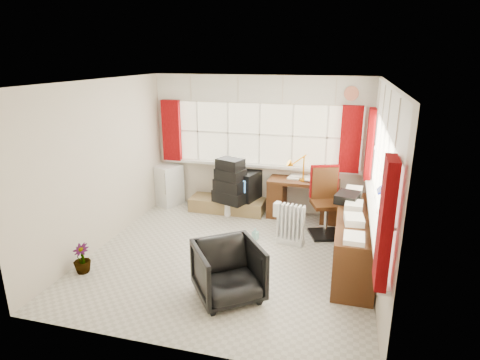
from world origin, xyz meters
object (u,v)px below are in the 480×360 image
object	(u,v)px
tv_bench	(227,205)
crt_tv	(242,185)
credenza	(354,240)
mini_fridge	(168,185)
desk	(303,196)
task_chair	(325,198)
desk_lamp	(304,163)
radiator	(291,228)
office_chair	(228,271)

from	to	relation	value
tv_bench	crt_tv	bearing A→B (deg)	21.61
credenza	mini_fridge	distance (m)	3.87
desk	task_chair	xyz separation A→B (m)	(0.41, -0.59, 0.20)
crt_tv	desk	bearing A→B (deg)	-1.31
desk	credenza	xyz separation A→B (m)	(0.87, -1.60, -0.01)
tv_bench	mini_fridge	xyz separation A→B (m)	(-1.25, 0.08, 0.27)
desk_lamp	tv_bench	world-z (taller)	desk_lamp
desk	desk_lamp	xyz separation A→B (m)	(-0.01, -0.08, 0.65)
desk_lamp	radiator	size ratio (longest dim) A/B	0.74
radiator	credenza	xyz separation A→B (m)	(0.93, -0.46, 0.13)
task_chair	desk	bearing A→B (deg)	124.50
desk_lamp	crt_tv	xyz separation A→B (m)	(-1.14, 0.11, -0.53)
desk_lamp	task_chair	distance (m)	0.79
tv_bench	crt_tv	size ratio (longest dim) A/B	2.00
radiator	tv_bench	size ratio (longest dim) A/B	0.46
desk	task_chair	distance (m)	0.75
office_chair	credenza	distance (m)	1.88
crt_tv	radiator	bearing A→B (deg)	-47.09
desk	office_chair	distance (m)	2.85
credenza	task_chair	bearing A→B (deg)	114.69
desk	crt_tv	bearing A→B (deg)	178.69
radiator	tv_bench	xyz separation A→B (m)	(-1.35, 1.06, -0.14)
task_chair	mini_fridge	world-z (taller)	task_chair
tv_bench	mini_fridge	world-z (taller)	mini_fridge
task_chair	tv_bench	size ratio (longest dim) A/B	0.81
credenza	mini_fridge	bearing A→B (deg)	155.61
office_chair	tv_bench	distance (m)	2.85
desk_lamp	tv_bench	bearing A→B (deg)	179.73
office_chair	tv_bench	world-z (taller)	office_chair
mini_fridge	credenza	bearing A→B (deg)	-24.39
office_chair	mini_fridge	world-z (taller)	mini_fridge
mini_fridge	tv_bench	bearing A→B (deg)	-3.65
mini_fridge	radiator	bearing A→B (deg)	-23.78
office_chair	crt_tv	xyz separation A→B (m)	(-0.57, 2.82, 0.16)
credenza	crt_tv	world-z (taller)	credenza
mini_fridge	desk	bearing A→B (deg)	-0.06
desk_lamp	crt_tv	size ratio (longest dim) A/B	0.68
crt_tv	tv_bench	bearing A→B (deg)	-158.39
crt_tv	mini_fridge	xyz separation A→B (m)	(-1.51, -0.02, -0.12)
credenza	mini_fridge	xyz separation A→B (m)	(-3.53, 1.60, 0.00)
office_chair	tv_bench	size ratio (longest dim) A/B	0.55
tv_bench	credenza	bearing A→B (deg)	-33.70
credenza	mini_fridge	world-z (taller)	credenza
office_chair	mini_fridge	distance (m)	3.48
task_chair	tv_bench	distance (m)	1.95
task_chair	credenza	size ratio (longest dim) A/B	0.57
mini_fridge	task_chair	bearing A→B (deg)	-10.98
desk	task_chair	bearing A→B (deg)	-55.50
desk	desk_lamp	bearing A→B (deg)	-98.46
desk_lamp	credenza	world-z (taller)	desk_lamp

